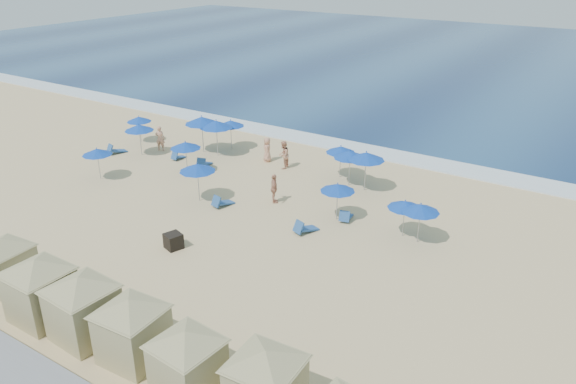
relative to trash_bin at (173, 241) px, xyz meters
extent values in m
plane|color=#D9BE8A|center=(-0.31, 2.73, -0.38)|extent=(160.00, 160.00, 0.00)
cube|color=navy|center=(-0.31, 57.73, -0.35)|extent=(160.00, 80.00, 0.06)
cube|color=white|center=(-0.31, 18.23, -0.34)|extent=(160.00, 2.50, 0.08)
cube|color=black|center=(0.00, 0.00, 0.00)|extent=(0.97, 0.97, 0.77)
cube|color=tan|center=(-3.56, -6.43, 0.57)|extent=(2.03, 2.03, 1.90)
cube|color=tan|center=(-3.56, -6.43, 1.52)|extent=(2.13, 2.13, 0.08)
pyramid|color=tan|center=(-3.56, -6.43, 2.00)|extent=(4.16, 4.16, 0.48)
cube|color=tan|center=(-0.37, -6.96, 0.67)|extent=(2.13, 2.13, 2.11)
cube|color=tan|center=(-0.37, -6.96, 1.73)|extent=(2.24, 2.24, 0.08)
pyramid|color=tan|center=(-0.37, -6.96, 2.26)|extent=(4.64, 4.64, 0.53)
cube|color=tan|center=(2.02, -6.82, 0.67)|extent=(2.21, 2.21, 2.10)
cube|color=tan|center=(2.02, -6.82, 1.72)|extent=(2.32, 2.32, 0.08)
pyramid|color=tan|center=(2.02, -6.82, 2.24)|extent=(4.60, 4.60, 0.53)
cube|color=tan|center=(4.51, -6.70, 0.62)|extent=(2.11, 2.11, 2.01)
cube|color=tan|center=(4.51, -6.70, 1.62)|extent=(2.22, 2.22, 0.08)
pyramid|color=tan|center=(4.51, -6.70, 2.13)|extent=(4.40, 4.40, 0.50)
cube|color=tan|center=(7.25, -6.85, 0.58)|extent=(2.08, 2.08, 1.93)
cube|color=tan|center=(7.25, -6.85, 1.54)|extent=(2.18, 2.18, 0.08)
pyramid|color=tan|center=(7.25, -6.85, 2.03)|extent=(4.21, 4.21, 0.48)
cube|color=tan|center=(9.99, -6.29, 1.61)|extent=(2.20, 2.20, 0.08)
pyramid|color=tan|center=(9.99, -6.29, 2.11)|extent=(4.36, 4.36, 0.50)
cylinder|color=#A5A8AD|center=(-13.57, 10.70, 0.44)|extent=(0.04, 0.04, 1.65)
cone|color=#0F40AB|center=(-13.57, 10.70, 1.42)|extent=(1.83, 1.83, 0.39)
sphere|color=#0F40AB|center=(-13.57, 10.70, 1.66)|extent=(0.07, 0.07, 0.07)
cylinder|color=#A5A8AD|center=(-11.42, 8.72, 0.54)|extent=(0.05, 0.05, 1.85)
cone|color=#0F40AB|center=(-11.42, 8.72, 1.64)|extent=(2.05, 2.05, 0.44)
sphere|color=#0F40AB|center=(-11.42, 8.72, 1.91)|extent=(0.08, 0.08, 0.08)
cylinder|color=#A5A8AD|center=(-6.83, 13.22, 0.51)|extent=(0.05, 0.05, 1.80)
cone|color=#0F40AB|center=(-6.83, 13.22, 1.58)|extent=(1.99, 1.99, 0.43)
sphere|color=#0F40AB|center=(-6.83, 13.22, 1.84)|extent=(0.08, 0.08, 0.08)
cylinder|color=#A5A8AD|center=(-10.23, 4.05, 0.46)|extent=(0.04, 0.04, 1.69)
cone|color=#0F40AB|center=(-10.23, 4.05, 1.46)|extent=(1.87, 1.87, 0.40)
sphere|color=#0F40AB|center=(-10.23, 4.05, 1.71)|extent=(0.07, 0.07, 0.07)
cylinder|color=#A5A8AD|center=(-6.78, 11.59, 0.67)|extent=(0.06, 0.06, 2.11)
cone|color=#0F40AB|center=(-6.78, 11.59, 1.92)|extent=(2.33, 2.33, 0.50)
sphere|color=#0F40AB|center=(-6.78, 11.59, 2.23)|extent=(0.09, 0.09, 0.09)
cylinder|color=#A5A8AD|center=(-6.22, 7.80, 0.51)|extent=(0.05, 0.05, 1.79)
cone|color=#0F40AB|center=(-6.22, 7.80, 1.57)|extent=(1.98, 1.98, 0.42)
sphere|color=#0F40AB|center=(-6.22, 7.80, 1.83)|extent=(0.08, 0.08, 0.08)
cylinder|color=#A5A8AD|center=(-2.71, 4.98, 0.56)|extent=(0.05, 0.05, 1.90)
cone|color=#0F40AB|center=(-2.71, 4.98, 1.69)|extent=(2.10, 2.10, 0.45)
sphere|color=#0F40AB|center=(-2.71, 4.98, 1.96)|extent=(0.08, 0.08, 0.08)
cylinder|color=#A5A8AD|center=(3.54, 11.84, 0.54)|extent=(0.05, 0.05, 1.86)
cone|color=#0F40AB|center=(3.54, 11.84, 1.64)|extent=(2.05, 2.05, 0.44)
sphere|color=#0F40AB|center=(3.54, 11.84, 1.91)|extent=(0.08, 0.08, 0.08)
cylinder|color=#A5A8AD|center=(5.19, 7.21, 0.47)|extent=(0.05, 0.05, 1.71)
cone|color=#0F40AB|center=(5.19, 7.21, 1.48)|extent=(1.89, 1.89, 0.41)
sphere|color=#0F40AB|center=(5.19, 7.21, 1.73)|extent=(0.07, 0.07, 0.07)
cylinder|color=#A5A8AD|center=(2.44, 12.70, 0.48)|extent=(0.05, 0.05, 1.72)
cone|color=#0F40AB|center=(2.44, 12.70, 1.50)|extent=(1.90, 1.90, 0.41)
sphere|color=#0F40AB|center=(2.44, 12.70, 1.74)|extent=(0.07, 0.07, 0.07)
cylinder|color=#A5A8AD|center=(8.96, 7.35, 0.43)|extent=(0.04, 0.04, 1.62)
cone|color=#0F40AB|center=(8.96, 7.35, 1.39)|extent=(1.79, 1.79, 0.38)
sphere|color=#0F40AB|center=(8.96, 7.35, 1.62)|extent=(0.07, 0.07, 0.07)
cylinder|color=#A5A8AD|center=(9.85, 7.12, 0.48)|extent=(0.05, 0.05, 1.73)
cone|color=#0F40AB|center=(9.85, 7.12, 1.50)|extent=(1.91, 1.91, 0.41)
sphere|color=#0F40AB|center=(9.85, 7.12, 1.75)|extent=(0.07, 0.07, 0.07)
cylinder|color=#A5A8AD|center=(4.73, 11.61, 0.63)|extent=(0.05, 0.05, 2.03)
cone|color=#0F40AB|center=(4.73, 11.61, 1.83)|extent=(2.24, 2.24, 0.48)
sphere|color=#0F40AB|center=(4.73, 11.61, 2.12)|extent=(0.09, 0.09, 0.09)
cylinder|color=#A5A8AD|center=(-8.09, 11.56, 0.71)|extent=(0.06, 0.06, 2.18)
cone|color=#0F40AB|center=(-8.09, 11.56, 2.00)|extent=(2.41, 2.41, 0.52)
sphere|color=#0F40AB|center=(-8.09, 11.56, 2.31)|extent=(0.09, 0.09, 0.09)
cube|color=#285594|center=(-13.16, 8.03, -0.21)|extent=(0.98, 1.44, 0.36)
cube|color=#285594|center=(-13.32, 7.50, 0.06)|extent=(0.70, 0.53, 0.64)
cube|color=#285594|center=(-8.60, 9.55, -0.24)|extent=(0.51, 1.06, 0.29)
cube|color=#285594|center=(-8.60, 9.11, -0.03)|extent=(0.50, 0.29, 0.51)
cube|color=#285594|center=(-6.15, 9.44, -0.21)|extent=(0.94, 1.42, 0.36)
cube|color=#285594|center=(-6.00, 8.91, 0.05)|extent=(0.69, 0.51, 0.63)
cube|color=#285594|center=(-1.08, 5.22, -0.21)|extent=(0.85, 1.36, 0.35)
cube|color=#285594|center=(-1.20, 4.71, 0.04)|extent=(0.65, 0.46, 0.61)
cube|color=#285594|center=(4.60, 5.05, -0.21)|extent=(1.02, 1.42, 0.36)
cube|color=#285594|center=(4.41, 4.55, 0.05)|extent=(0.69, 0.54, 0.63)
cube|color=#285594|center=(5.64, 7.49, -0.22)|extent=(0.85, 1.30, 0.33)
cube|color=#285594|center=(5.77, 7.01, 0.02)|extent=(0.63, 0.46, 0.58)
imported|color=tan|center=(-10.96, 10.17, 0.53)|extent=(0.80, 0.70, 1.83)
imported|color=tan|center=(-1.47, 12.05, 0.56)|extent=(0.93, 1.07, 1.89)
imported|color=tan|center=(1.12, 7.14, 0.49)|extent=(0.95, 1.08, 1.75)
imported|color=tan|center=(-3.15, 12.54, 0.47)|extent=(0.94, 0.99, 1.71)
camera|label=1|loc=(17.94, -17.27, 13.26)|focal=35.00mm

